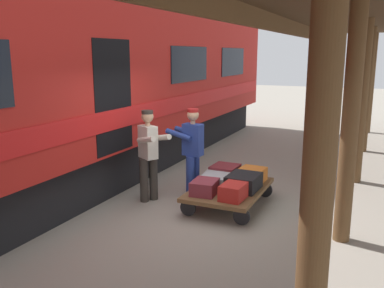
{
  "coord_description": "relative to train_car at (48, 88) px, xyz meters",
  "views": [
    {
      "loc": [
        -2.55,
        6.15,
        2.7
      ],
      "look_at": [
        0.4,
        -0.36,
        1.15
      ],
      "focal_mm": 39.08,
      "sensor_mm": 36.0,
      "label": 1
    }
  ],
  "objects": [
    {
      "name": "luggage_cart",
      "position": [
        -3.46,
        -0.66,
        -1.76
      ],
      "size": [
        1.22,
        1.85,
        0.35
      ],
      "color": "brown",
      "rests_on": "ground_plane"
    },
    {
      "name": "platform_canopy",
      "position": [
        -5.38,
        -0.0,
        1.21
      ],
      "size": [
        3.2,
        19.78,
        3.56
      ],
      "color": "brown",
      "rests_on": "ground_plane"
    },
    {
      "name": "train_car",
      "position": [
        0.0,
        0.0,
        0.0
      ],
      "size": [
        3.02,
        18.47,
        4.0
      ],
      "color": "#B21E19",
      "rests_on": "ground_plane"
    },
    {
      "name": "suitcase_red_plastic",
      "position": [
        -3.72,
        -0.15,
        -1.59
      ],
      "size": [
        0.39,
        0.61,
        0.26
      ],
      "primitive_type": "cube",
      "rotation": [
        0.0,
        0.0,
        -0.04
      ],
      "color": "#AD231E",
      "rests_on": "luggage_cart"
    },
    {
      "name": "ground_plane",
      "position": [
        -3.25,
        -0.0,
        -2.06
      ],
      "size": [
        60.0,
        60.0,
        0.0
      ],
      "primitive_type": "plane",
      "color": "gray"
    },
    {
      "name": "porter_in_overalls",
      "position": [
        -2.63,
        -0.84,
        -1.14
      ],
      "size": [
        0.69,
        0.46,
        1.7
      ],
      "color": "navy",
      "rests_on": "ground_plane"
    },
    {
      "name": "suitcase_orange_carryall",
      "position": [
        -3.72,
        -1.16,
        -1.59
      ],
      "size": [
        0.49,
        0.54,
        0.25
      ],
      "primitive_type": "cube",
      "rotation": [
        0.0,
        0.0,
        -0.06
      ],
      "color": "#CC6B23",
      "rests_on": "luggage_cart"
    },
    {
      "name": "suitcase_maroon_trunk",
      "position": [
        -3.19,
        -1.16,
        -1.59
      ],
      "size": [
        0.5,
        0.54,
        0.25
      ],
      "primitive_type": "cube",
      "rotation": [
        0.0,
        0.0,
        -0.03
      ],
      "color": "maroon",
      "rests_on": "luggage_cart"
    },
    {
      "name": "suitcase_gray_aluminum",
      "position": [
        -3.19,
        -0.66,
        -1.61
      ],
      "size": [
        0.53,
        0.67,
        0.21
      ],
      "primitive_type": "cube",
      "rotation": [
        0.0,
        0.0,
        0.12
      ],
      "color": "#9EA0A5",
      "rests_on": "luggage_cart"
    },
    {
      "name": "suitcase_burgundy_valise",
      "position": [
        -3.19,
        -0.15,
        -1.6
      ],
      "size": [
        0.44,
        0.53,
        0.24
      ],
      "primitive_type": "cube",
      "rotation": [
        0.0,
        0.0,
        0.08
      ],
      "color": "maroon",
      "rests_on": "luggage_cart"
    },
    {
      "name": "porter_by_door",
      "position": [
        -2.01,
        -0.29,
        -1.14
      ],
      "size": [
        0.74,
        0.63,
        1.7
      ],
      "color": "#332D28",
      "rests_on": "ground_plane"
    },
    {
      "name": "suitcase_black_hardshell",
      "position": [
        -3.72,
        -0.66,
        -1.58
      ],
      "size": [
        0.54,
        0.65,
        0.27
      ],
      "primitive_type": "cube",
      "rotation": [
        0.0,
        0.0,
        -0.03
      ],
      "color": "black",
      "rests_on": "luggage_cart"
    }
  ]
}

